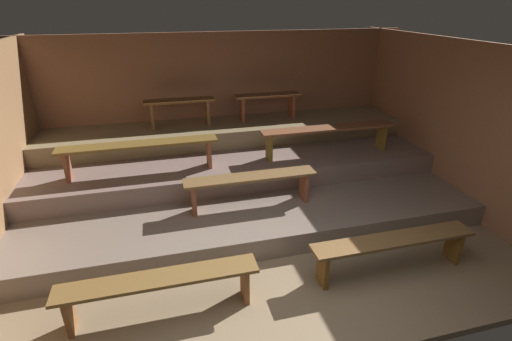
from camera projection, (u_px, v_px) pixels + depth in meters
The scene contains 13 objects.
ground at pixel (249, 218), 5.47m from camera, with size 6.91×5.06×0.08m, color #806B50.
wall_back at pixel (221, 100), 6.86m from camera, with size 6.91×0.06×2.35m, color #946044.
wall_right at pixel (448, 121), 5.67m from camera, with size 0.06×5.06×2.35m, color #8F5D3F.
platform_lower at pixel (241, 190), 5.86m from camera, with size 6.11×3.18×0.29m, color #77685C.
platform_middle at pixel (233, 159), 6.24m from camera, with size 6.11×2.04×0.29m, color #77615A.
platform_upper at pixel (227, 132), 6.58m from camera, with size 6.11×0.99×0.29m, color #81704F.
bench_floor_left at pixel (160, 285), 3.61m from camera, with size 1.91×0.28×0.45m.
bench_floor_right at pixel (393, 245), 4.19m from camera, with size 1.91×0.28×0.45m.
bench_lower_center at pixel (251, 182), 4.97m from camera, with size 1.75×0.28×0.45m.
bench_middle_left at pixel (140, 149), 5.24m from camera, with size 2.16×0.28×0.45m.
bench_middle_right at pixel (328, 132), 5.89m from camera, with size 2.16×0.28×0.45m.
bench_upper_left at pixel (180, 107), 6.28m from camera, with size 1.16×0.28×0.45m.
bench_upper_right at pixel (268, 101), 6.63m from camera, with size 1.16×0.28×0.45m.
Camera 1 is at (-1.09, -2.43, 2.85)m, focal length 26.48 mm.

